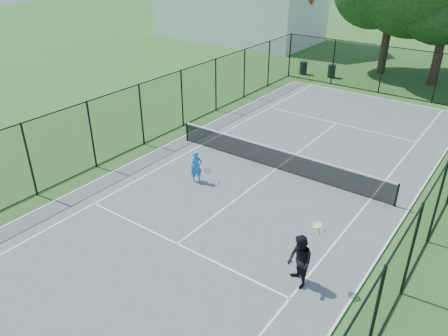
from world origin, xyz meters
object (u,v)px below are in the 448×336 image
Objects in this scene: trash_bin_left at (303,68)px; trash_bin_right at (332,71)px; tennis_net at (277,158)px; player_black at (300,261)px; player_blue at (197,167)px.

trash_bin_left is 1.00× the size of trash_bin_right.
trash_bin_left is at bearing 112.74° from tennis_net.
trash_bin_right is 0.45× the size of player_black.
player_black is at bearing -25.67° from player_blue.
player_black is at bearing -68.69° from trash_bin_right.
player_black reaches higher than trash_bin_left.
trash_bin_right is at bearing 95.99° from player_blue.
tennis_net is 11.15× the size of trash_bin_right.
trash_bin_right is (-3.91, 14.53, -0.12)m from tennis_net.
player_blue is at bearing -126.46° from tennis_net.
player_black is (9.92, -19.88, 0.42)m from trash_bin_left.
player_black is at bearing -63.48° from trash_bin_left.
trash_bin_left is at bearing -168.52° from trash_bin_right.
player_blue is (-2.09, -2.83, 0.13)m from tennis_net.
player_blue reaches higher than tennis_net.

